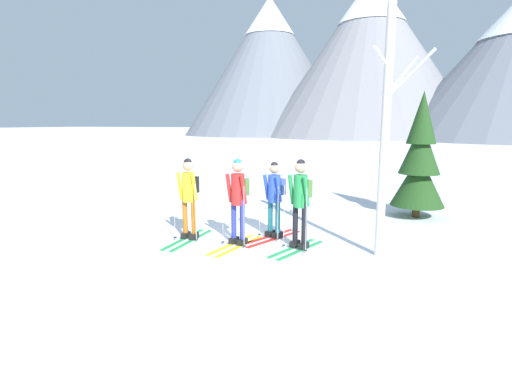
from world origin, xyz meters
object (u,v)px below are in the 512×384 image
Objects in this scene: skier_in_blue at (274,195)px; skier_in_green at (300,198)px; birch_tree_tall at (386,132)px; skier_in_red at (238,196)px; skier_in_yellow at (189,194)px; pine_tree_near at (420,161)px.

skier_in_green reaches higher than skier_in_blue.
birch_tree_tall reaches higher than skier_in_green.
skier_in_blue is 0.93× the size of skier_in_green.
birch_tree_tall is (2.87, 0.31, 1.36)m from skier_in_red.
skier_in_yellow is 0.53× the size of pine_tree_near.
skier_in_blue is at bearing 142.22° from skier_in_green.
birch_tree_tall is at bearing -11.31° from skier_in_blue.
skier_in_yellow is at bearing -156.01° from skier_in_blue.
skier_in_yellow is 2.48m from skier_in_green.
birch_tree_tall reaches higher than skier_in_blue.
skier_in_green reaches higher than skier_in_yellow.
skier_in_red is at bearing -131.90° from pine_tree_near.
skier_in_yellow is at bearing -179.85° from skier_in_red.
pine_tree_near is (4.80, 4.04, 0.53)m from skier_in_yellow.
skier_in_red is 0.99× the size of skier_in_green.
skier_in_blue is (0.56, 0.77, -0.08)m from skier_in_red.
skier_in_green is at bearing 8.57° from skier_in_red.
skier_in_red is 3.19m from birch_tree_tall.
birch_tree_tall is (1.58, 0.11, 1.35)m from skier_in_green.
skier_in_blue is at bearing -133.18° from pine_tree_near.
skier_in_red is (1.18, 0.00, 0.02)m from skier_in_yellow.
birch_tree_tall reaches higher than skier_in_red.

